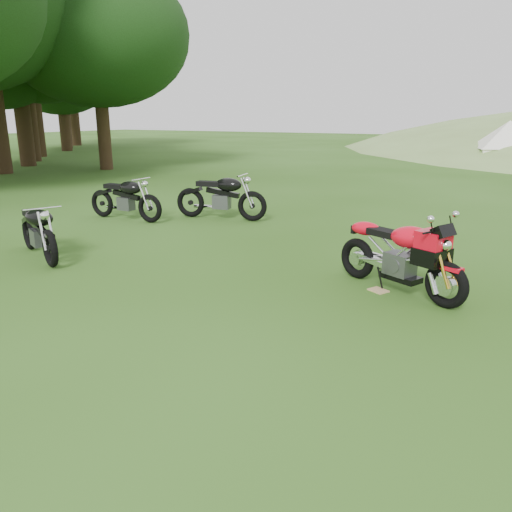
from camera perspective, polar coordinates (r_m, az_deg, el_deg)
The scene contains 8 objects.
ground at distance 6.28m, azimuth 1.06°, elevation -5.72°, with size 120.00×120.00×0.00m, color #25490F.
treeline at distance 30.50m, azimuth -19.22°, elevation 10.58°, with size 28.00×32.00×14.00m, color black, non-canonical shape.
sport_motorcycle at distance 6.89m, azimuth 16.11°, elevation 0.72°, with size 1.96×0.49×1.17m, color red, non-canonical shape.
plywood_board at distance 7.00m, azimuth 13.81°, elevation -3.84°, with size 0.24×0.19×0.02m, color tan.
vintage_moto_a at distance 8.99m, azimuth -23.69°, elevation 2.83°, with size 1.88×0.44×0.99m, color black, non-canonical shape.
vintage_moto_c at distance 11.44m, azimuth -4.06°, elevation 6.97°, with size 2.12×0.49×1.12m, color black, non-canonical shape.
vintage_moto_d at distance 11.73m, azimuth -14.77°, elevation 6.52°, with size 1.98×0.46×1.04m, color black, non-canonical shape.
tent_left at distance 27.32m, azimuth 26.83°, elevation 11.68°, with size 2.63×2.63×2.28m, color white, non-canonical shape.
Camera 1 is at (2.79, -5.14, 2.30)m, focal length 35.00 mm.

